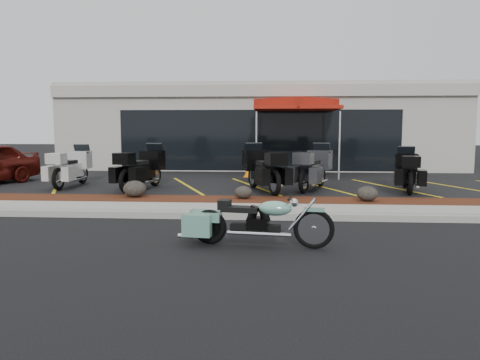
# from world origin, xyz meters

# --- Properties ---
(ground) EXTENTS (90.00, 90.00, 0.00)m
(ground) POSITION_xyz_m (0.00, 0.00, 0.00)
(ground) COLOR black
(ground) RESTS_ON ground
(curb) EXTENTS (24.00, 0.25, 0.15)m
(curb) POSITION_xyz_m (0.00, 0.90, 0.07)
(curb) COLOR gray
(curb) RESTS_ON ground
(sidewalk) EXTENTS (24.00, 1.20, 0.15)m
(sidewalk) POSITION_xyz_m (0.00, 1.60, 0.07)
(sidewalk) COLOR gray
(sidewalk) RESTS_ON ground
(mulch_bed) EXTENTS (24.00, 1.20, 0.16)m
(mulch_bed) POSITION_xyz_m (0.00, 2.80, 0.08)
(mulch_bed) COLOR #35140C
(mulch_bed) RESTS_ON ground
(upper_lot) EXTENTS (26.00, 9.60, 0.15)m
(upper_lot) POSITION_xyz_m (0.00, 8.20, 0.07)
(upper_lot) COLOR black
(upper_lot) RESTS_ON ground
(dealership_building) EXTENTS (18.00, 8.16, 4.00)m
(dealership_building) POSITION_xyz_m (0.00, 14.47, 2.01)
(dealership_building) COLOR #A19D91
(dealership_building) RESTS_ON ground
(boulder_left) EXTENTS (0.64, 0.53, 0.45)m
(boulder_left) POSITION_xyz_m (-3.17, 2.97, 0.39)
(boulder_left) COLOR black
(boulder_left) RESTS_ON mulch_bed
(boulder_mid) EXTENTS (0.48, 0.40, 0.34)m
(boulder_mid) POSITION_xyz_m (-0.17, 2.91, 0.33)
(boulder_mid) COLOR black
(boulder_mid) RESTS_ON mulch_bed
(boulder_right) EXTENTS (0.55, 0.46, 0.39)m
(boulder_right) POSITION_xyz_m (3.07, 2.68, 0.36)
(boulder_right) COLOR black
(boulder_right) RESTS_ON mulch_bed
(hero_cruiser) EXTENTS (2.67, 1.01, 0.92)m
(hero_cruiser) POSITION_xyz_m (1.32, -1.66, 0.46)
(hero_cruiser) COLOR #70AF98
(hero_cruiser) RESTS_ON ground
(touring_white) EXTENTS (0.96, 2.35, 1.35)m
(touring_white) POSITION_xyz_m (-5.85, 5.87, 0.82)
(touring_white) COLOR silver
(touring_white) RESTS_ON upper_lot
(touring_black_front) EXTENTS (1.46, 2.57, 1.41)m
(touring_black_front) POSITION_xyz_m (-3.22, 5.40, 0.85)
(touring_black_front) COLOR black
(touring_black_front) RESTS_ON upper_lot
(touring_black_mid) EXTENTS (1.79, 2.65, 1.44)m
(touring_black_mid) POSITION_xyz_m (0.01, 5.17, 0.87)
(touring_black_mid) COLOR black
(touring_black_mid) RESTS_ON upper_lot
(touring_grey) EXTENTS (1.77, 2.62, 1.42)m
(touring_grey) POSITION_xyz_m (2.18, 5.68, 0.86)
(touring_grey) COLOR #2D2E32
(touring_grey) RESTS_ON upper_lot
(touring_black_rear) EXTENTS (1.29, 2.40, 1.33)m
(touring_black_rear) POSITION_xyz_m (4.80, 5.48, 0.81)
(touring_black_rear) COLOR black
(touring_black_rear) RESTS_ON upper_lot
(traffic_cone) EXTENTS (0.45, 0.45, 0.43)m
(traffic_cone) POSITION_xyz_m (-0.32, 8.44, 0.36)
(traffic_cone) COLOR orange
(traffic_cone) RESTS_ON upper_lot
(popup_canopy) EXTENTS (4.25, 4.25, 3.02)m
(popup_canopy) POSITION_xyz_m (1.52, 9.24, 2.90)
(popup_canopy) COLOR silver
(popup_canopy) RESTS_ON upper_lot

